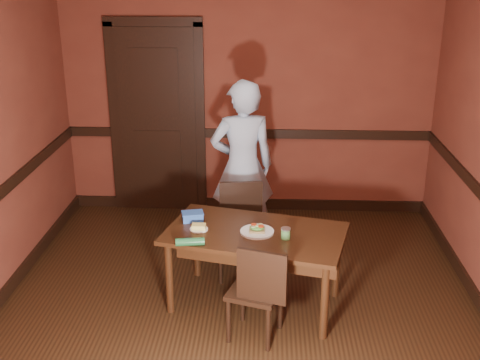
# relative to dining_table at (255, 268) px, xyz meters

# --- Properties ---
(floor) EXTENTS (4.00, 4.50, 0.01)m
(floor) POSITION_rel_dining_table_xyz_m (-0.13, -0.21, -0.33)
(floor) COLOR black
(floor) RESTS_ON ground
(wall_back) EXTENTS (4.00, 0.02, 2.70)m
(wall_back) POSITION_rel_dining_table_xyz_m (-0.13, 2.04, 1.02)
(wall_back) COLOR maroon
(wall_back) RESTS_ON ground
(wall_front) EXTENTS (4.00, 0.02, 2.70)m
(wall_front) POSITION_rel_dining_table_xyz_m (-0.13, -2.46, 1.02)
(wall_front) COLOR maroon
(wall_front) RESTS_ON ground
(dado_back) EXTENTS (4.00, 0.03, 0.10)m
(dado_back) POSITION_rel_dining_table_xyz_m (-0.13, 2.03, 0.57)
(dado_back) COLOR black
(dado_back) RESTS_ON ground
(baseboard_back) EXTENTS (4.00, 0.03, 0.12)m
(baseboard_back) POSITION_rel_dining_table_xyz_m (-0.13, 2.03, -0.27)
(baseboard_back) COLOR black
(baseboard_back) RESTS_ON ground
(door) EXTENTS (1.05, 0.07, 2.20)m
(door) POSITION_rel_dining_table_xyz_m (-1.13, 2.01, 0.76)
(door) COLOR black
(door) RESTS_ON ground
(dining_table) EXTENTS (1.56, 1.11, 0.66)m
(dining_table) POSITION_rel_dining_table_xyz_m (0.00, 0.00, 0.00)
(dining_table) COLOR black
(dining_table) RESTS_ON floor
(chair_far) EXTENTS (0.43, 0.43, 0.84)m
(chair_far) POSITION_rel_dining_table_xyz_m (-0.16, 0.50, 0.09)
(chair_far) COLOR black
(chair_far) RESTS_ON floor
(chair_near) EXTENTS (0.47, 0.47, 0.80)m
(chair_near) POSITION_rel_dining_table_xyz_m (0.01, -0.45, 0.07)
(chair_near) COLOR black
(chair_near) RESTS_ON floor
(person) EXTENTS (0.69, 0.53, 1.69)m
(person) POSITION_rel_dining_table_xyz_m (-0.15, 1.06, 0.51)
(person) COLOR #A6BFD7
(person) RESTS_ON floor
(sandwich_plate) EXTENTS (0.27, 0.27, 0.07)m
(sandwich_plate) POSITION_rel_dining_table_xyz_m (0.01, -0.02, 0.35)
(sandwich_plate) COLOR white
(sandwich_plate) RESTS_ON dining_table
(sauce_jar) EXTENTS (0.08, 0.08, 0.09)m
(sauce_jar) POSITION_rel_dining_table_xyz_m (0.24, -0.12, 0.38)
(sauce_jar) COLOR #4C7F3F
(sauce_jar) RESTS_ON dining_table
(cheese_saucer) EXTENTS (0.15, 0.15, 0.05)m
(cheese_saucer) POSITION_rel_dining_table_xyz_m (-0.46, 0.02, 0.35)
(cheese_saucer) COLOR white
(cheese_saucer) RESTS_ON dining_table
(food_tub) EXTENTS (0.20, 0.16, 0.07)m
(food_tub) POSITION_rel_dining_table_xyz_m (-0.53, 0.19, 0.37)
(food_tub) COLOR blue
(food_tub) RESTS_ON dining_table
(wrapped_veg) EXTENTS (0.23, 0.09, 0.06)m
(wrapped_veg) POSITION_rel_dining_table_xyz_m (-0.49, -0.27, 0.36)
(wrapped_veg) COLOR #1B5129
(wrapped_veg) RESTS_ON dining_table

